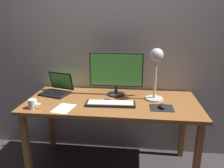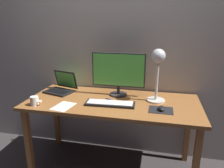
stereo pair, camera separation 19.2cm
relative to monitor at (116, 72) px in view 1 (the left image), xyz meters
name	(u,v)px [view 1 (the left image)]	position (x,y,z in m)	size (l,w,h in m)	color
ground_plane	(112,167)	(-0.02, -0.17, -0.98)	(4.80, 4.80, 0.00)	#383333
back_wall	(116,36)	(-0.02, 0.23, 0.32)	(4.80, 0.06, 2.60)	#A8A099
desk	(112,109)	(-0.02, -0.17, -0.32)	(1.60, 0.70, 0.74)	#935B2D
monitor	(116,72)	(0.00, 0.00, 0.00)	(0.52, 0.17, 0.43)	#28282B
keyboard_main	(111,104)	(-0.02, -0.27, -0.23)	(0.45, 0.16, 0.03)	black
laptop	(58,87)	(-0.60, -0.01, -0.18)	(0.33, 0.31, 0.21)	black
desk_lamp	(156,64)	(0.37, -0.08, 0.10)	(0.17, 0.17, 0.49)	beige
mousepad	(162,108)	(0.42, -0.29, -0.24)	(0.20, 0.16, 0.00)	black
mouse	(162,106)	(0.43, -0.29, -0.22)	(0.06, 0.10, 0.03)	black
coffee_mug	(33,104)	(-0.67, -0.42, -0.20)	(0.11, 0.07, 0.08)	white
paper_sheet_near_mouse	(64,108)	(-0.41, -0.39, -0.24)	(0.15, 0.21, 0.00)	white
pen	(111,100)	(-0.03, -0.15, -0.24)	(0.01, 0.01, 0.14)	#2633A5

